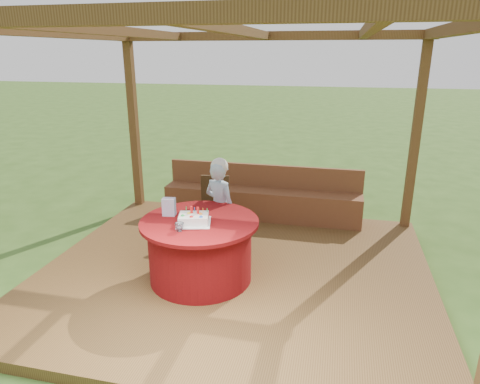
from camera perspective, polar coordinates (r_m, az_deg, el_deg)
name	(u,v)px	position (r m, az deg, el deg)	size (l,w,h in m)	color
ground	(235,278)	(5.21, -0.64, -11.36)	(60.00, 60.00, 0.00)	#2F521B
deck	(235,273)	(5.18, -0.64, -10.78)	(4.50, 4.00, 0.12)	brown
pergola	(234,69)	(4.53, -0.75, 16.14)	(4.50, 4.00, 2.72)	brown
bench	(262,201)	(6.59, 2.90, -1.19)	(3.00, 0.42, 0.80)	brown
table	(200,249)	(4.82, -5.32, -7.62)	(1.30, 1.30, 0.71)	maroon
chair	(214,205)	(5.88, -3.44, -1.69)	(0.44, 0.44, 0.84)	#392512
elderly_woman	(220,206)	(5.30, -2.69, -1.91)	(0.52, 0.44, 1.25)	#90B7D5
birthday_cake	(194,219)	(4.60, -6.20, -3.54)	(0.43, 0.43, 0.17)	white
gift_bag	(169,207)	(4.83, -9.45, -1.96)	(0.14, 0.09, 0.20)	#CC84AD
drinking_glass	(179,227)	(4.42, -8.09, -4.65)	(0.09, 0.09, 0.09)	white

